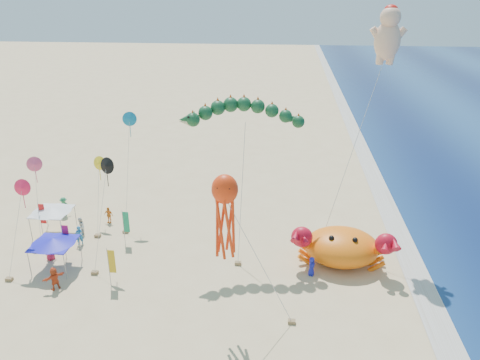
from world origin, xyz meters
name	(u,v)px	position (x,y,z in m)	size (l,w,h in m)	color
ground	(262,265)	(0.00, 0.00, 0.00)	(320.00, 320.00, 0.00)	#D1B784
foam_strip	(416,274)	(12.00, 0.00, 0.01)	(320.00, 320.00, 0.00)	silver
crab_inflatable	(342,246)	(6.27, 1.00, 1.55)	(8.02, 5.28, 3.52)	orange
dragon_kite	(244,117)	(-1.83, 3.04, 11.37)	(9.96, 5.65, 12.47)	#114021
cherub_kite	(388,34)	(9.12, 6.96, 17.29)	(5.75, 4.95, 19.46)	#F4BA95
octopus_kite	(225,210)	(-1.95, -7.07, 8.25)	(5.38, 1.44, 10.53)	#EE340C
canopy_blue	(53,241)	(-16.15, -2.07, 2.44)	(3.36, 3.36, 2.71)	gray
canopy_white	(52,210)	(-18.94, 3.27, 2.44)	(3.38, 3.38, 2.71)	gray
feather_flags	(85,233)	(-14.59, 0.19, 2.01)	(9.46, 6.99, 3.20)	gray
beachgoers	(87,238)	(-15.10, 1.37, 0.89)	(24.64, 13.09, 1.89)	silver
small_kites	(80,168)	(-15.68, 3.04, 6.55)	(9.29, 12.41, 10.32)	black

